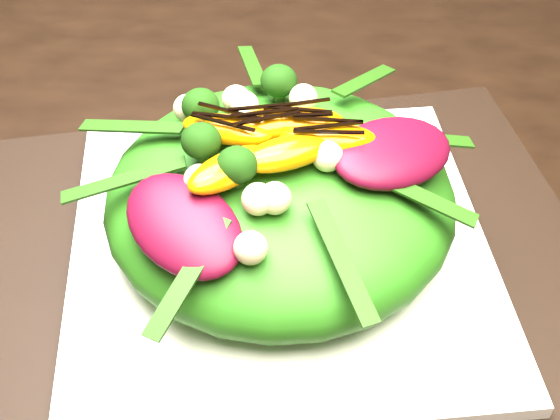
{
  "coord_description": "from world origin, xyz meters",
  "views": [
    {
      "loc": [
        -0.05,
        -0.48,
        1.15
      ],
      "look_at": [
        -0.07,
        -0.13,
        0.8
      ],
      "focal_mm": 48.0,
      "sensor_mm": 36.0,
      "label": 1
    }
  ],
  "objects_px": {
    "dining_table": "(368,167)",
    "salad_bowl": "(280,234)",
    "placemat": "(280,256)",
    "orange_segment": "(284,117)",
    "plate_base": "(280,249)",
    "lettuce_mound": "(280,197)"
  },
  "relations": [
    {
      "from": "lettuce_mound",
      "to": "orange_segment",
      "type": "bearing_deg",
      "value": 87.12
    },
    {
      "from": "dining_table",
      "to": "plate_base",
      "type": "xyz_separation_m",
      "value": [
        -0.07,
        -0.13,
        0.03
      ]
    },
    {
      "from": "dining_table",
      "to": "salad_bowl",
      "type": "height_order",
      "value": "dining_table"
    },
    {
      "from": "lettuce_mound",
      "to": "salad_bowl",
      "type": "bearing_deg",
      "value": 0.0
    },
    {
      "from": "salad_bowl",
      "to": "plate_base",
      "type": "bearing_deg",
      "value": 90.0
    },
    {
      "from": "lettuce_mound",
      "to": "orange_segment",
      "type": "xyz_separation_m",
      "value": [
        0.0,
        0.03,
        0.05
      ]
    },
    {
      "from": "placemat",
      "to": "dining_table",
      "type": "bearing_deg",
      "value": 60.91
    },
    {
      "from": "placemat",
      "to": "plate_base",
      "type": "xyz_separation_m",
      "value": [
        -0.0,
        0.0,
        0.01
      ]
    },
    {
      "from": "placemat",
      "to": "orange_segment",
      "type": "bearing_deg",
      "value": 87.12
    },
    {
      "from": "lettuce_mound",
      "to": "orange_segment",
      "type": "relative_size",
      "value": 3.86
    },
    {
      "from": "salad_bowl",
      "to": "dining_table",
      "type": "bearing_deg",
      "value": 60.91
    },
    {
      "from": "plate_base",
      "to": "lettuce_mound",
      "type": "xyz_separation_m",
      "value": [
        0.0,
        -0.0,
        0.05
      ]
    },
    {
      "from": "dining_table",
      "to": "lettuce_mound",
      "type": "distance_m",
      "value": 0.16
    },
    {
      "from": "plate_base",
      "to": "salad_bowl",
      "type": "distance_m",
      "value": 0.01
    },
    {
      "from": "orange_segment",
      "to": "placemat",
      "type": "bearing_deg",
      "value": -92.88
    },
    {
      "from": "dining_table",
      "to": "orange_segment",
      "type": "distance_m",
      "value": 0.18
    },
    {
      "from": "placemat",
      "to": "lettuce_mound",
      "type": "bearing_deg",
      "value": 180.0
    },
    {
      "from": "salad_bowl",
      "to": "lettuce_mound",
      "type": "distance_m",
      "value": 0.04
    },
    {
      "from": "orange_segment",
      "to": "dining_table",
      "type": "bearing_deg",
      "value": 55.46
    },
    {
      "from": "placemat",
      "to": "lettuce_mound",
      "type": "relative_size",
      "value": 1.91
    },
    {
      "from": "plate_base",
      "to": "salad_bowl",
      "type": "xyz_separation_m",
      "value": [
        0.0,
        -0.0,
        0.01
      ]
    },
    {
      "from": "dining_table",
      "to": "salad_bowl",
      "type": "distance_m",
      "value": 0.15
    }
  ]
}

